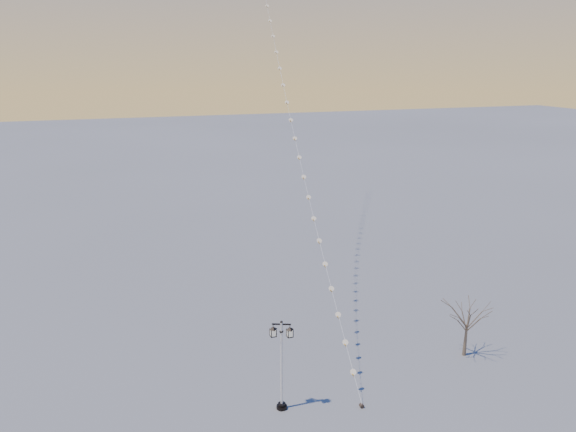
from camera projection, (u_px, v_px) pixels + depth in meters
name	position (u px, v px, depth m)	size (l,w,h in m)	color
ground	(347.00, 403.00, 26.98)	(300.00, 300.00, 0.00)	slate
street_lamp	(282.00, 361.00, 25.83)	(1.15, 0.71, 4.76)	black
bare_tree	(468.00, 317.00, 30.71)	(2.14, 2.14, 3.54)	brown
kite_train	(281.00, 48.00, 41.31)	(5.65, 41.76, 35.06)	#30241A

